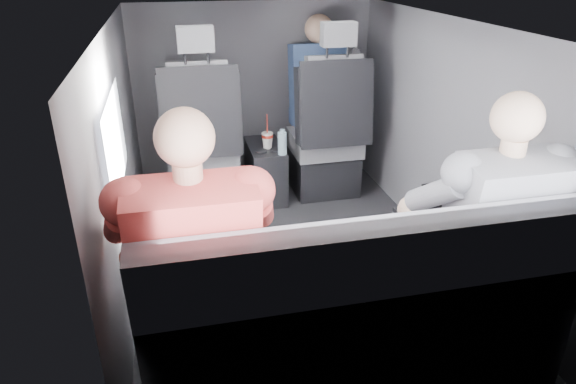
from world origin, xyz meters
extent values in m
plane|color=black|center=(0.00, 0.00, 0.00)|extent=(2.60, 2.60, 0.00)
plane|color=#B2B2AD|center=(0.00, 0.00, 1.35)|extent=(2.60, 2.60, 0.00)
cube|color=#56565B|center=(-0.90, 0.00, 0.68)|extent=(0.02, 2.60, 1.35)
cube|color=#56565B|center=(0.90, 0.00, 0.68)|extent=(0.02, 2.60, 1.35)
cube|color=#56565B|center=(0.00, 1.30, 0.68)|extent=(1.80, 0.02, 1.35)
cube|color=#56565B|center=(0.00, -1.30, 0.68)|extent=(1.80, 0.02, 1.35)
cube|color=white|center=(-0.88, -0.30, 0.90)|extent=(0.02, 0.75, 0.42)
cube|color=black|center=(0.45, 0.67, 0.80)|extent=(0.35, 0.11, 0.59)
cube|color=black|center=(-0.45, 0.92, 0.15)|extent=(0.46, 0.48, 0.30)
cube|color=slate|center=(-0.45, 0.90, 0.38)|extent=(0.48, 0.46, 0.14)
cube|color=slate|center=(-0.45, 0.70, 0.75)|extent=(0.38, 0.18, 0.61)
cube|color=black|center=(-0.67, 0.70, 0.72)|extent=(0.08, 0.21, 0.53)
cube|color=black|center=(-0.23, 0.70, 0.72)|extent=(0.08, 0.21, 0.53)
cube|color=black|center=(-0.45, 0.64, 0.74)|extent=(0.50, 0.11, 0.58)
cube|color=slate|center=(-0.45, 0.66, 1.19)|extent=(0.22, 0.10, 0.15)
cube|color=black|center=(0.45, 0.92, 0.15)|extent=(0.46, 0.48, 0.30)
cube|color=slate|center=(0.45, 0.90, 0.38)|extent=(0.48, 0.46, 0.14)
cube|color=slate|center=(0.45, 0.70, 0.75)|extent=(0.38, 0.18, 0.61)
cube|color=black|center=(0.23, 0.70, 0.72)|extent=(0.08, 0.21, 0.53)
cube|color=black|center=(0.67, 0.70, 0.72)|extent=(0.08, 0.21, 0.53)
cube|color=black|center=(0.45, 0.64, 0.74)|extent=(0.50, 0.11, 0.58)
cube|color=slate|center=(0.45, 0.66, 1.19)|extent=(0.22, 0.10, 0.15)
cube|color=black|center=(0.00, 0.88, 0.20)|extent=(0.24, 0.48, 0.40)
cylinder|color=black|center=(-0.05, 0.76, 0.41)|extent=(0.09, 0.09, 0.01)
cylinder|color=black|center=(0.06, 0.76, 0.41)|extent=(0.09, 0.09, 0.01)
cube|color=slate|center=(0.00, -1.02, 0.23)|extent=(1.60, 0.50, 0.45)
cube|color=slate|center=(0.00, -1.25, 0.68)|extent=(1.60, 0.17, 0.47)
cylinder|color=red|center=(0.01, 0.82, 0.49)|extent=(0.08, 0.08, 0.02)
cylinder|color=white|center=(0.01, 0.82, 0.51)|extent=(0.08, 0.08, 0.01)
cylinder|color=red|center=(0.01, 0.82, 0.58)|extent=(0.01, 0.01, 0.13)
cylinder|color=#A0BDD9|center=(0.08, 0.68, 0.48)|extent=(0.06, 0.06, 0.16)
cylinder|color=#A0BDD9|center=(0.08, 0.68, 0.57)|extent=(0.04, 0.04, 0.02)
cube|color=silver|center=(-0.56, -0.77, 0.59)|extent=(0.36, 0.27, 0.02)
cube|color=silver|center=(-0.56, -0.78, 0.60)|extent=(0.29, 0.16, 0.00)
cube|color=silver|center=(-0.56, -0.69, 0.60)|extent=(0.11, 0.06, 0.00)
cube|color=silver|center=(-0.56, -0.92, 0.72)|extent=(0.35, 0.10, 0.24)
cube|color=white|center=(-0.56, -0.92, 0.71)|extent=(0.30, 0.08, 0.20)
cube|color=black|center=(0.50, -0.71, 0.59)|extent=(0.35, 0.25, 0.02)
cube|color=black|center=(0.50, -0.73, 0.60)|extent=(0.28, 0.15, 0.00)
cube|color=black|center=(0.50, -0.64, 0.60)|extent=(0.10, 0.06, 0.00)
cube|color=black|center=(0.50, -0.86, 0.71)|extent=(0.33, 0.09, 0.22)
cube|color=white|center=(0.50, -0.85, 0.71)|extent=(0.29, 0.07, 0.19)
cube|color=#333237|center=(-0.71, -0.90, 0.52)|extent=(0.15, 0.45, 0.13)
cube|color=#333237|center=(-0.48, -0.90, 0.52)|extent=(0.15, 0.45, 0.13)
cube|color=#333237|center=(-0.71, -0.67, 0.23)|extent=(0.13, 0.13, 0.45)
cube|color=#333237|center=(-0.48, -0.67, 0.23)|extent=(0.13, 0.13, 0.45)
cube|color=#C34140|center=(-0.60, -1.10, 0.77)|extent=(0.41, 0.28, 0.55)
sphere|color=#DAA888|center=(-0.60, -1.07, 1.16)|extent=(0.18, 0.18, 0.18)
cylinder|color=#DAA888|center=(-0.80, -0.82, 0.67)|extent=(0.11, 0.28, 0.12)
cylinder|color=#DAA888|center=(-0.39, -0.82, 0.67)|extent=(0.11, 0.28, 0.12)
cube|color=navy|center=(0.42, -0.90, 0.51)|extent=(0.15, 0.44, 0.13)
cube|color=navy|center=(0.64, -0.90, 0.51)|extent=(0.15, 0.44, 0.13)
cube|color=navy|center=(0.42, -0.67, 0.23)|extent=(0.13, 0.13, 0.45)
cube|color=navy|center=(0.64, -0.67, 0.23)|extent=(0.13, 0.13, 0.45)
cube|color=slate|center=(0.53, -1.10, 0.76)|extent=(0.40, 0.27, 0.54)
sphere|color=beige|center=(0.53, -1.07, 1.15)|extent=(0.18, 0.18, 0.18)
cylinder|color=beige|center=(0.33, -0.82, 0.67)|extent=(0.11, 0.28, 0.12)
cylinder|color=beige|center=(0.73, -0.82, 0.67)|extent=(0.11, 0.28, 0.12)
cube|color=navy|center=(0.45, 1.08, 0.78)|extent=(0.41, 0.26, 0.59)
sphere|color=#DAA888|center=(0.45, 1.10, 1.17)|extent=(0.20, 0.20, 0.20)
cube|color=navy|center=(0.45, 1.14, 0.49)|extent=(0.35, 0.41, 0.12)
camera|label=1|loc=(-0.62, -2.55, 1.66)|focal=32.00mm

